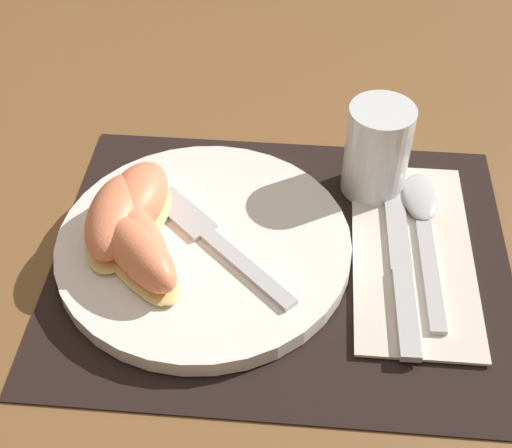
% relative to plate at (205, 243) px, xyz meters
% --- Properties ---
extents(ground_plane, '(3.00, 3.00, 0.00)m').
position_rel_plate_xyz_m(ground_plane, '(0.07, -0.00, -0.01)').
color(ground_plane, brown).
extents(placemat, '(0.41, 0.33, 0.00)m').
position_rel_plate_xyz_m(placemat, '(0.07, -0.00, -0.01)').
color(placemat, black).
rests_on(placemat, ground_plane).
extents(plate, '(0.26, 0.26, 0.02)m').
position_rel_plate_xyz_m(plate, '(0.00, 0.00, 0.00)').
color(plate, white).
rests_on(plate, placemat).
extents(juice_glass, '(0.06, 0.06, 0.09)m').
position_rel_plate_xyz_m(juice_glass, '(0.15, 0.10, 0.03)').
color(juice_glass, silver).
rests_on(juice_glass, placemat).
extents(napkin, '(0.11, 0.23, 0.00)m').
position_rel_plate_xyz_m(napkin, '(0.19, 0.01, -0.01)').
color(napkin, silver).
rests_on(napkin, placemat).
extents(knife, '(0.02, 0.23, 0.01)m').
position_rel_plate_xyz_m(knife, '(0.17, -0.00, -0.00)').
color(knife, '#BCBCC1').
rests_on(knife, napkin).
extents(spoon, '(0.03, 0.19, 0.01)m').
position_rel_plate_xyz_m(spoon, '(0.20, 0.05, -0.00)').
color(spoon, '#BCBCC1').
rests_on(spoon, napkin).
extents(fork, '(0.14, 0.14, 0.00)m').
position_rel_plate_xyz_m(fork, '(0.01, -0.00, 0.01)').
color(fork, '#BCBCC1').
rests_on(fork, plate).
extents(citrus_wedge_0, '(0.07, 0.11, 0.04)m').
position_rel_plate_xyz_m(citrus_wedge_0, '(-0.06, 0.02, 0.03)').
color(citrus_wedge_0, '#F4DB84').
rests_on(citrus_wedge_0, plate).
extents(citrus_wedge_1, '(0.06, 0.10, 0.05)m').
position_rel_plate_xyz_m(citrus_wedge_1, '(-0.08, -0.00, 0.03)').
color(citrus_wedge_1, '#F4DB84').
rests_on(citrus_wedge_1, plate).
extents(citrus_wedge_2, '(0.10, 0.13, 0.04)m').
position_rel_plate_xyz_m(citrus_wedge_2, '(-0.05, -0.03, 0.03)').
color(citrus_wedge_2, '#F4DB84').
rests_on(citrus_wedge_2, plate).
extents(citrus_wedge_3, '(0.11, 0.11, 0.04)m').
position_rel_plate_xyz_m(citrus_wedge_3, '(-0.05, -0.04, 0.03)').
color(citrus_wedge_3, '#F4DB84').
rests_on(citrus_wedge_3, plate).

